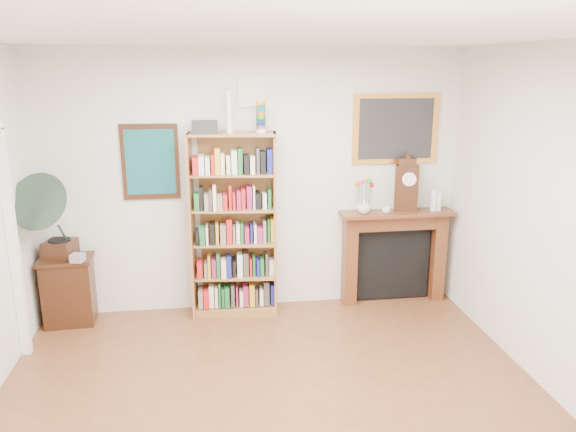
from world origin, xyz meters
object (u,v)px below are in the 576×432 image
(teacup, at_px, (386,210))
(fireplace, at_px, (394,248))
(gramophone, at_px, (51,211))
(flower_vase, at_px, (364,206))
(mantel_clock, at_px, (407,186))
(cd_stack, at_px, (77,258))
(bottle_left, at_px, (434,200))
(side_cabinet, at_px, (69,291))
(bookshelf, at_px, (234,215))
(bottle_right, at_px, (439,201))

(teacup, bearing_deg, fireplace, 36.34)
(gramophone, distance_m, flower_vase, 3.18)
(gramophone, xyz_separation_m, mantel_clock, (3.66, 0.21, 0.11))
(fireplace, bearing_deg, cd_stack, -176.15)
(cd_stack, relative_size, bottle_left, 0.50)
(side_cabinet, xyz_separation_m, fireplace, (3.51, 0.12, 0.26))
(gramophone, xyz_separation_m, cd_stack, (0.20, -0.02, -0.48))
(teacup, bearing_deg, bottle_left, 4.05)
(bookshelf, relative_size, gramophone, 2.44)
(teacup, height_order, bottle_right, bottle_right)
(teacup, relative_size, bottle_left, 0.39)
(bottle_right, bearing_deg, cd_stack, -177.13)
(bottle_right, bearing_deg, teacup, -175.89)
(bookshelf, xyz_separation_m, gramophone, (-1.77, -0.15, 0.14))
(cd_stack, relative_size, mantel_clock, 0.21)
(fireplace, height_order, gramophone, gramophone)
(cd_stack, bearing_deg, teacup, 2.64)
(side_cabinet, bearing_deg, gramophone, -116.48)
(fireplace, distance_m, cd_stack, 3.37)
(side_cabinet, bearing_deg, fireplace, -0.95)
(bookshelf, xyz_separation_m, bottle_left, (2.19, 0.02, 0.09))
(bookshelf, bearing_deg, teacup, 5.14)
(flower_vase, bearing_deg, side_cabinet, -179.07)
(cd_stack, xyz_separation_m, bottle_left, (3.76, 0.19, 0.42))
(side_cabinet, xyz_separation_m, bottle_right, (3.98, 0.06, 0.80))
(side_cabinet, relative_size, teacup, 7.67)
(side_cabinet, height_order, bottle_left, bottle_left)
(fireplace, height_order, cd_stack, fireplace)
(gramophone, xyz_separation_m, teacup, (3.42, 0.13, -0.14))
(gramophone, bearing_deg, side_cabinet, 78.94)
(bookshelf, distance_m, mantel_clock, 1.91)
(gramophone, bearing_deg, mantel_clock, 15.79)
(bottle_right, bearing_deg, bottle_left, -175.34)
(teacup, distance_m, bottle_right, 0.61)
(teacup, bearing_deg, cd_stack, -177.36)
(bookshelf, bearing_deg, side_cabinet, -173.23)
(flower_vase, relative_size, bottle_right, 0.81)
(mantel_clock, bearing_deg, teacup, -142.20)
(bookshelf, relative_size, bottle_right, 11.24)
(flower_vase, bearing_deg, bottle_right, 0.30)
(fireplace, distance_m, gramophone, 3.62)
(side_cabinet, distance_m, teacup, 3.45)
(side_cabinet, relative_size, cd_stack, 5.97)
(gramophone, height_order, flower_vase, gramophone)
(bottle_left, height_order, bottle_right, bottle_left)
(fireplace, distance_m, mantel_clock, 0.73)
(fireplace, height_order, teacup, teacup)
(gramophone, xyz_separation_m, flower_vase, (3.17, 0.17, -0.09))
(bookshelf, relative_size, flower_vase, 13.81)
(fireplace, xyz_separation_m, flower_vase, (-0.39, -0.07, 0.52))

